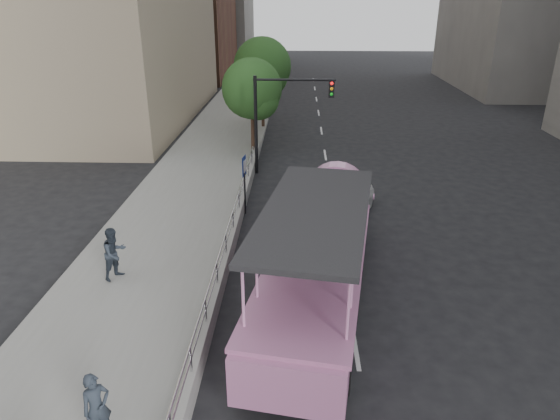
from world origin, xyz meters
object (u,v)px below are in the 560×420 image
object	(u,v)px
pedestrian_mid	(115,253)
street_tree_near	(253,91)
parking_sign	(245,178)
car	(350,201)
pedestrian_near	(97,408)
street_tree_far	(264,69)
duck_boat	(320,257)
traffic_signal	(278,109)

from	to	relation	value
pedestrian_mid	street_tree_near	world-z (taller)	street_tree_near
parking_sign	pedestrian_mid	bearing A→B (deg)	-120.70
car	street_tree_near	size ratio (longest dim) A/B	0.63
pedestrian_near	street_tree_near	world-z (taller)	street_tree_near
pedestrian_mid	street_tree_far	xyz separation A→B (m)	(3.47, 21.12, 3.12)
street_tree_near	street_tree_far	xyz separation A→B (m)	(0.20, 6.00, 0.49)
parking_sign	street_tree_near	distance (m)	9.27
duck_boat	pedestrian_near	world-z (taller)	duck_boat
car	duck_boat	bearing A→B (deg)	-80.32
parking_sign	traffic_signal	xyz separation A→B (m)	(1.25, 5.58, 1.83)
duck_boat	traffic_signal	world-z (taller)	traffic_signal
pedestrian_near	street_tree_far	bearing A→B (deg)	40.48
car	street_tree_near	world-z (taller)	street_tree_near
car	street_tree_far	size ratio (longest dim) A/B	0.56
street_tree_near	pedestrian_mid	bearing A→B (deg)	-102.22
car	pedestrian_mid	bearing A→B (deg)	-119.46
parking_sign	duck_boat	bearing A→B (deg)	-64.64
street_tree_near	street_tree_far	world-z (taller)	street_tree_far
duck_boat	parking_sign	bearing A→B (deg)	115.36
pedestrian_mid	duck_boat	bearing A→B (deg)	-61.12
car	street_tree_far	xyz separation A→B (m)	(-4.76, 14.83, 3.69)
car	traffic_signal	distance (m)	6.98
pedestrian_near	parking_sign	bearing A→B (deg)	35.86
duck_boat	car	xyz separation A→B (m)	(1.58, 6.58, -0.73)
parking_sign	street_tree_near	size ratio (longest dim) A/B	0.46
car	pedestrian_mid	size ratio (longest dim) A/B	2.02
pedestrian_near	traffic_signal	size ratio (longest dim) A/B	0.31
duck_boat	parking_sign	size ratio (longest dim) A/B	4.22
pedestrian_mid	street_tree_far	bearing A→B (deg)	22.00
pedestrian_near	pedestrian_mid	bearing A→B (deg)	59.88
duck_boat	street_tree_far	bearing A→B (deg)	98.46
parking_sign	street_tree_near	xyz separation A→B (m)	(-0.35, 9.01, 2.15)
pedestrian_near	street_tree_far	distance (m)	27.83
car	pedestrian_mid	world-z (taller)	pedestrian_mid
duck_boat	pedestrian_mid	size ratio (longest dim) A/B	6.27
parking_sign	street_tree_far	world-z (taller)	street_tree_far
pedestrian_mid	traffic_signal	xyz separation A→B (m)	(4.87, 11.69, 2.31)
pedestrian_near	traffic_signal	world-z (taller)	traffic_signal
pedestrian_mid	street_tree_far	world-z (taller)	street_tree_far
pedestrian_near	traffic_signal	distance (m)	18.58
car	street_tree_far	distance (m)	16.00
pedestrian_near	traffic_signal	bearing A→B (deg)	34.42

